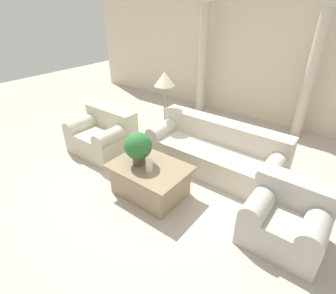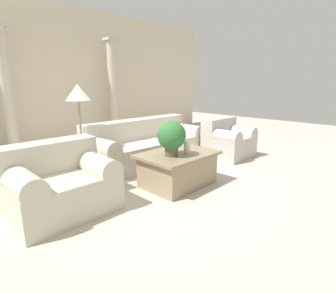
# 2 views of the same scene
# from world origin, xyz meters

# --- Properties ---
(ground_plane) EXTENTS (16.00, 16.00, 0.00)m
(ground_plane) POSITION_xyz_m (0.00, 0.00, 0.00)
(ground_plane) COLOR #BCB2A3
(wall_back) EXTENTS (10.00, 0.06, 3.20)m
(wall_back) POSITION_xyz_m (0.00, 3.36, 1.60)
(wall_back) COLOR beige
(wall_back) RESTS_ON ground_plane
(sofa_long) EXTENTS (2.30, 0.88, 0.80)m
(sofa_long) POSITION_xyz_m (0.52, 0.80, 0.33)
(sofa_long) COLOR beige
(sofa_long) RESTS_ON ground_plane
(loveseat) EXTENTS (1.11, 0.88, 0.80)m
(loveseat) POSITION_xyz_m (-1.46, 0.04, 0.34)
(loveseat) COLOR beige
(loveseat) RESTS_ON ground_plane
(coffee_table) EXTENTS (1.11, 0.80, 0.49)m
(coffee_table) POSITION_xyz_m (0.10, -0.40, 0.25)
(coffee_table) COLOR #998466
(coffee_table) RESTS_ON ground_plane
(potted_plant) EXTENTS (0.40, 0.40, 0.49)m
(potted_plant) POSITION_xyz_m (-0.07, -0.43, 0.76)
(potted_plant) COLOR brown
(potted_plant) RESTS_ON coffee_table
(pillar_candle) EXTENTS (0.09, 0.09, 0.18)m
(pillar_candle) POSITION_xyz_m (0.18, -0.50, 0.58)
(pillar_candle) COLOR silver
(pillar_candle) RESTS_ON coffee_table
(floor_lamp) EXTENTS (0.37, 0.37, 1.45)m
(floor_lamp) POSITION_xyz_m (-0.69, 0.94, 1.26)
(floor_lamp) COLOR gray
(floor_lamp) RESTS_ON ground_plane
(column_left) EXTENTS (0.30, 0.30, 2.54)m
(column_left) POSITION_xyz_m (-1.11, 2.97, 1.30)
(column_left) COLOR beige
(column_left) RESTS_ON ground_plane
(column_right) EXTENTS (0.30, 0.30, 2.54)m
(column_right) POSITION_xyz_m (1.31, 2.97, 1.30)
(column_right) COLOR beige
(column_right) RESTS_ON ground_plane
(armchair) EXTENTS (0.89, 0.78, 0.77)m
(armchair) POSITION_xyz_m (1.95, -0.07, 0.34)
(armchair) COLOR #B7B2A8
(armchair) RESTS_ON ground_plane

